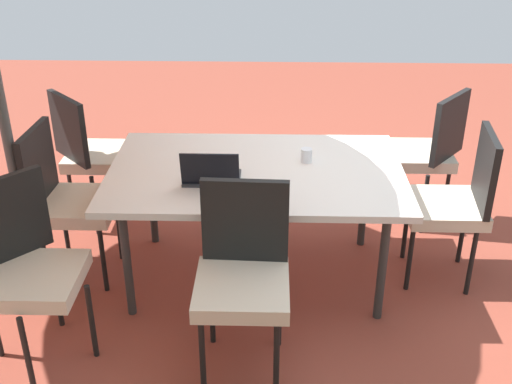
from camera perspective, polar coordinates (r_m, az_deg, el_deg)
ground_plane at (r=4.09m, az=-0.00°, el=-7.62°), size 10.00×10.00×0.02m
dining_table at (r=3.73m, az=-0.00°, el=1.34°), size 1.73×1.10×0.75m
chair_west at (r=3.98m, az=17.48°, el=-0.61°), size 0.48×0.47×0.98m
chair_northeast at (r=3.40m, az=-19.96°, el=-6.12°), size 0.59×0.59×0.98m
chair_north at (r=3.14m, az=-1.19°, el=-7.14°), size 0.46×0.47×0.98m
chair_southwest at (r=4.64m, az=15.12°, el=3.74°), size 0.58×0.58×0.98m
chair_southeast at (r=4.61m, az=-14.57°, el=3.65°), size 0.59×0.59×0.98m
chair_east at (r=4.00m, az=-16.71°, el=-0.34°), size 0.47×0.46×0.98m
laptop at (r=3.54m, az=-4.05°, el=1.55°), size 0.32×0.25×0.21m
cup at (r=3.80m, az=4.56°, el=3.32°), size 0.07×0.07×0.08m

